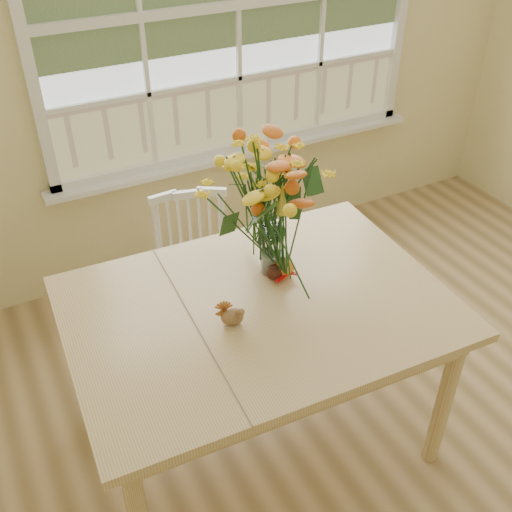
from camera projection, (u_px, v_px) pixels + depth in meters
floor at (477, 504)px, 2.53m from camera, size 4.00×4.50×0.01m
wall_back at (236, 41)px, 3.36m from camera, size 4.00×0.02×2.70m
window at (238, 8)px, 3.22m from camera, size 2.42×0.12×1.74m
dining_table at (258, 321)px, 2.41m from camera, size 1.54×1.14×0.80m
windsor_chair at (195, 263)px, 3.13m from camera, size 0.46×0.45×0.84m
flower_vase at (273, 205)px, 2.35m from camera, size 0.45×0.45×0.54m
pumpkin at (283, 268)px, 2.49m from camera, size 0.10×0.10×0.07m
turkey_figurine at (232, 317)px, 2.23m from camera, size 0.10×0.09×0.11m
dark_gourd at (275, 273)px, 2.47m from camera, size 0.13×0.09×0.07m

